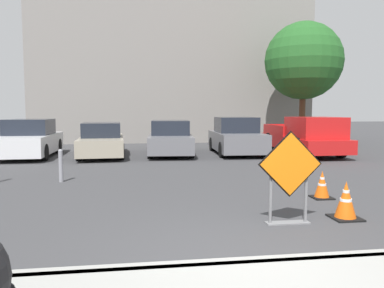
# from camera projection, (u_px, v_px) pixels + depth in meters

# --- Properties ---
(ground_plane) EXTENTS (96.00, 96.00, 0.00)m
(ground_plane) POSITION_uv_depth(u_px,v_px,m) (173.00, 160.00, 14.24)
(ground_plane) COLOR #3D3D3F
(curb_lip) EXTENTS (24.31, 0.20, 0.14)m
(curb_lip) POSITION_uv_depth(u_px,v_px,m) (249.00, 266.00, 4.37)
(curb_lip) COLOR #999993
(curb_lip) RESTS_ON ground_plane
(road_closed_sign) EXTENTS (1.09, 0.20, 1.55)m
(road_closed_sign) POSITION_uv_depth(u_px,v_px,m) (290.00, 172.00, 6.13)
(road_closed_sign) COLOR black
(road_closed_sign) RESTS_ON ground_plane
(traffic_cone_nearest) EXTENTS (0.49, 0.49, 0.66)m
(traffic_cone_nearest) POSITION_uv_depth(u_px,v_px,m) (346.00, 201.00, 6.50)
(traffic_cone_nearest) COLOR black
(traffic_cone_nearest) RESTS_ON ground_plane
(traffic_cone_second) EXTENTS (0.42, 0.42, 0.59)m
(traffic_cone_second) POSITION_uv_depth(u_px,v_px,m) (322.00, 185.00, 8.04)
(traffic_cone_second) COLOR black
(traffic_cone_second) RESTS_ON ground_plane
(parked_car_nearest) EXTENTS (1.97, 4.36, 1.54)m
(parked_car_nearest) POSITION_uv_depth(u_px,v_px,m) (30.00, 140.00, 15.24)
(parked_car_nearest) COLOR silver
(parked_car_nearest) RESTS_ON ground_plane
(parked_car_second) EXTENTS (1.97, 4.59, 1.39)m
(parked_car_second) POSITION_uv_depth(u_px,v_px,m) (102.00, 141.00, 15.59)
(parked_car_second) COLOR #A39984
(parked_car_second) RESTS_ON ground_plane
(parked_car_third) EXTENTS (2.10, 4.58, 1.47)m
(parked_car_third) POSITION_uv_depth(u_px,v_px,m) (170.00, 139.00, 16.18)
(parked_car_third) COLOR slate
(parked_car_third) RESTS_ON ground_plane
(parked_car_fourth) EXTENTS (2.06, 4.25, 1.60)m
(parked_car_fourth) POSITION_uv_depth(u_px,v_px,m) (236.00, 137.00, 16.39)
(parked_car_fourth) COLOR slate
(parked_car_fourth) RESTS_ON ground_plane
(pickup_truck) EXTENTS (2.05, 5.36, 1.63)m
(pickup_truck) POSITION_uv_depth(u_px,v_px,m) (306.00, 137.00, 16.05)
(pickup_truck) COLOR red
(pickup_truck) RESTS_ON ground_plane
(bollard_nearest) EXTENTS (0.12, 0.12, 0.88)m
(bollard_nearest) POSITION_uv_depth(u_px,v_px,m) (61.00, 165.00, 9.85)
(bollard_nearest) COLOR gray
(bollard_nearest) RESTS_ON ground_plane
(building_facade_backdrop) EXTENTS (16.74, 5.00, 8.76)m
(building_facade_backdrop) POSITION_uv_depth(u_px,v_px,m) (172.00, 72.00, 24.02)
(building_facade_backdrop) COLOR gray
(building_facade_backdrop) RESTS_ON ground_plane
(street_tree_behind_lot) EXTENTS (4.03, 4.03, 6.50)m
(street_tree_behind_lot) POSITION_uv_depth(u_px,v_px,m) (303.00, 61.00, 19.54)
(street_tree_behind_lot) COLOR #513823
(street_tree_behind_lot) RESTS_ON ground_plane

